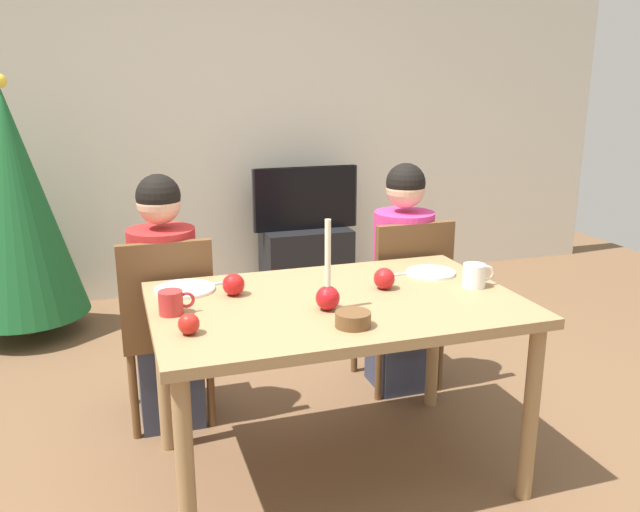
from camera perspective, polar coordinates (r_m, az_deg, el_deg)
The scene contains 21 objects.
ground_plane at distance 2.86m, azimuth 1.30°, elevation -18.10°, with size 7.68×7.68×0.00m, color brown.
back_wall at distance 4.92m, azimuth -8.88°, elevation 11.98°, with size 6.40×0.10×2.60m, color beige.
dining_table at distance 2.55m, azimuth 1.39°, elevation -5.54°, with size 1.40×0.90×0.75m.
chair_left at distance 3.06m, azimuth -13.15°, elevation -5.47°, with size 0.40×0.40×0.90m.
chair_right at distance 3.35m, azimuth 7.36°, elevation -3.33°, with size 0.40×0.40×0.90m.
person_left_child at distance 3.07m, azimuth -13.27°, elevation -4.25°, with size 0.30×0.30×1.17m.
person_right_child at distance 3.36m, azimuth 7.16°, elevation -2.23°, with size 0.30×0.30×1.17m.
tv_stand at distance 4.94m, azimuth -1.23°, elevation -0.34°, with size 0.64×0.40×0.48m, color black.
tv at distance 4.83m, azimuth -1.26°, elevation 5.04°, with size 0.79×0.05×0.46m.
christmas_tree at distance 4.35m, azimuth -24.97°, elevation 3.98°, with size 0.75×0.75×1.59m.
candle_centerpiece at distance 2.39m, azimuth 0.67°, elevation -3.13°, with size 0.09×0.09×0.34m.
plate_left at distance 2.68m, azimuth -11.66°, elevation -2.83°, with size 0.24×0.24×0.01m, color white.
plate_right at distance 2.88m, azimuth 9.60°, elevation -1.43°, with size 0.21×0.21×0.01m, color silver.
mug_left at distance 2.42m, azimuth -12.75°, elevation -3.96°, with size 0.13×0.09×0.09m.
mug_right at distance 2.73m, azimuth 13.31°, elevation -1.66°, with size 0.14×0.09×0.10m.
fork_left at distance 2.74m, azimuth -8.43°, elevation -2.32°, with size 0.18×0.01×0.01m, color silver.
fork_right at distance 2.83m, azimuth 6.39°, elevation -1.67°, with size 0.18×0.01×0.01m, color silver.
bowl_walnuts at distance 2.25m, azimuth 2.89°, elevation -5.51°, with size 0.12×0.12×0.05m, color brown.
apple_near_candle at distance 2.65m, azimuth 5.60°, elevation -1.96°, with size 0.09×0.09×0.09m, color #B01819.
apple_by_left_plate at distance 2.22m, azimuth -11.33°, elevation -5.81°, with size 0.07×0.07×0.07m, color #B31E17.
apple_by_right_mug at distance 2.58m, azimuth -7.52°, elevation -2.47°, with size 0.09×0.09×0.09m, color #B21516.
Camera 1 is at (-0.80, -2.25, 1.58)m, focal length 36.83 mm.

